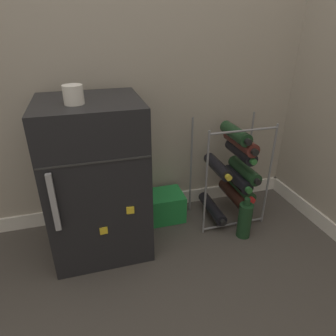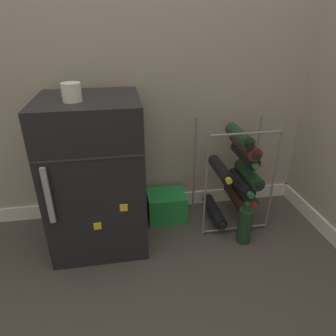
{
  "view_description": "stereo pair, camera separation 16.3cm",
  "coord_description": "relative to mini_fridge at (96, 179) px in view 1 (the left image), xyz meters",
  "views": [
    {
      "loc": [
        -0.44,
        -0.99,
        1.13
      ],
      "look_at": [
        -0.04,
        0.42,
        0.4
      ],
      "focal_mm": 32.0,
      "sensor_mm": 36.0,
      "label": 1
    },
    {
      "loc": [
        -0.28,
        -1.02,
        1.13
      ],
      "look_at": [
        -0.04,
        0.42,
        0.4
      ],
      "focal_mm": 32.0,
      "sensor_mm": 36.0,
      "label": 2
    }
  ],
  "objects": [
    {
      "name": "mini_fridge",
      "position": [
        0.0,
        0.0,
        0.0
      ],
      "size": [
        0.48,
        0.47,
        0.81
      ],
      "color": "black",
      "rests_on": "ground_plane"
    },
    {
      "name": "ground_plane",
      "position": [
        0.42,
        -0.4,
        -0.4
      ],
      "size": [
        14.0,
        14.0,
        0.0
      ],
      "primitive_type": "plane",
      "color": "#423D38"
    },
    {
      "name": "fridge_top_cup",
      "position": [
        -0.05,
        -0.06,
        0.44
      ],
      "size": [
        0.08,
        0.08,
        0.08
      ],
      "color": "silver",
      "rests_on": "mini_fridge"
    },
    {
      "name": "loose_bottle_floor",
      "position": [
        0.78,
        -0.17,
        -0.29
      ],
      "size": [
        0.08,
        0.08,
        0.25
      ],
      "color": "#19381E",
      "rests_on": "ground_plane"
    },
    {
      "name": "wine_rack",
      "position": [
        0.8,
        0.04,
        -0.09
      ],
      "size": [
        0.4,
        0.31,
        0.63
      ],
      "color": "slate",
      "rests_on": "ground_plane"
    },
    {
      "name": "soda_box",
      "position": [
        0.39,
        0.13,
        -0.32
      ],
      "size": [
        0.23,
        0.19,
        0.17
      ],
      "color": "#1E7F38",
      "rests_on": "ground_plane"
    }
  ]
}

